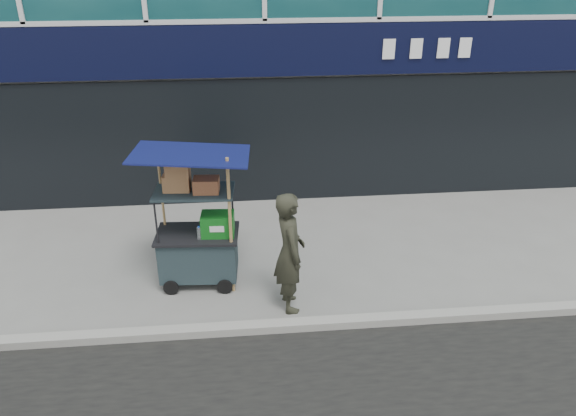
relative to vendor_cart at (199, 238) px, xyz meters
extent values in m
plane|color=slate|center=(1.18, -1.09, -0.75)|extent=(80.00, 80.00, 0.00)
cube|color=gray|center=(1.18, -1.29, -0.69)|extent=(80.00, 0.18, 0.12)
cube|color=black|center=(1.18, 2.77, 2.15)|extent=(15.68, 0.06, 0.90)
cube|color=black|center=(1.18, 2.81, 0.45)|extent=(15.68, 0.04, 2.40)
cube|color=#182629|center=(-0.02, 0.01, -0.28)|extent=(1.15, 0.72, 0.65)
cylinder|color=black|center=(-0.43, -0.31, -0.64)|extent=(0.23, 0.06, 0.22)
cylinder|color=black|center=(0.35, -0.36, -0.64)|extent=(0.23, 0.06, 0.22)
cube|color=black|center=(-0.02, 0.01, 0.06)|extent=(1.23, 0.80, 0.04)
cylinder|color=black|center=(-0.54, -0.24, 0.39)|extent=(0.03, 0.03, 0.70)
cylinder|color=black|center=(0.48, -0.30, 0.39)|extent=(0.03, 0.03, 0.70)
cylinder|color=black|center=(-0.51, 0.32, 0.39)|extent=(0.03, 0.03, 0.70)
cylinder|color=black|center=(0.51, 0.25, 0.39)|extent=(0.03, 0.03, 0.70)
cube|color=#182629|center=(-0.02, 0.01, 0.74)|extent=(1.15, 0.72, 0.03)
cylinder|color=olive|center=(0.48, -0.30, 0.30)|extent=(0.05, 0.05, 2.09)
cylinder|color=olive|center=(-0.51, 0.32, 0.25)|extent=(0.04, 0.04, 2.00)
cube|color=#0B1441|center=(-0.02, 0.01, 1.29)|extent=(1.64, 1.21, 0.18)
cube|color=#0D5817|center=(0.29, -0.06, 0.24)|extent=(0.48, 0.35, 0.32)
cylinder|color=silver|center=(0.03, -0.18, 0.17)|extent=(0.07, 0.07, 0.19)
cylinder|color=blue|center=(0.03, -0.18, 0.27)|extent=(0.03, 0.03, 0.02)
cube|color=olive|center=(-0.24, 0.07, 0.87)|extent=(0.39, 0.30, 0.23)
cube|color=olive|center=(0.17, -0.05, 0.85)|extent=(0.37, 0.28, 0.20)
cube|color=olive|center=(-0.22, 0.05, 1.08)|extent=(0.34, 0.26, 0.19)
imported|color=#28291E|center=(1.26, -0.75, 0.12)|extent=(0.49, 0.68, 1.74)
camera|label=1|loc=(0.60, -7.26, 3.96)|focal=35.00mm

